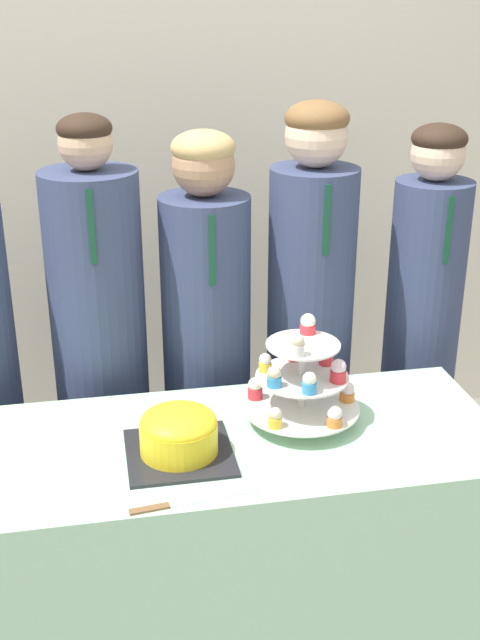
{
  "coord_description": "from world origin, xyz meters",
  "views": [
    {
      "loc": [
        -0.33,
        -1.55,
        1.89
      ],
      "look_at": [
        0.04,
        0.34,
        1.09
      ],
      "focal_mm": 45.0,
      "sensor_mm": 36.0,
      "label": 1
    }
  ],
  "objects": [
    {
      "name": "wall_back",
      "position": [
        0.0,
        1.73,
        1.35
      ],
      "size": [
        9.0,
        0.06,
        2.7
      ],
      "color": "beige",
      "rests_on": "ground_plane"
    },
    {
      "name": "table",
      "position": [
        0.0,
        0.31,
        0.38
      ],
      "size": [
        1.5,
        0.61,
        0.76
      ],
      "color": "#A8DBB2",
      "rests_on": "ground_plane"
    },
    {
      "name": "round_cake",
      "position": [
        -0.14,
        0.25,
        0.82
      ],
      "size": [
        0.28,
        0.28,
        0.13
      ],
      "color": "#232328",
      "rests_on": "table"
    },
    {
      "name": "cake_knife",
      "position": [
        -0.18,
        0.03,
        0.76
      ],
      "size": [
        0.32,
        0.06,
        0.01
      ],
      "rotation": [
        0.0,
        0.0,
        0.12
      ],
      "color": "silver",
      "rests_on": "table"
    },
    {
      "name": "cupcake_stand",
      "position": [
        0.22,
        0.36,
        0.89
      ],
      "size": [
        0.33,
        0.33,
        0.3
      ],
      "color": "silver",
      "rests_on": "table"
    },
    {
      "name": "student_1",
      "position": [
        -0.33,
        0.85,
        0.73
      ],
      "size": [
        0.3,
        0.31,
        1.56
      ],
      "color": "#384266",
      "rests_on": "ground_plane"
    },
    {
      "name": "student_2",
      "position": [
        0.02,
        0.85,
        0.72
      ],
      "size": [
        0.29,
        0.3,
        1.5
      ],
      "color": "#384266",
      "rests_on": "ground_plane"
    },
    {
      "name": "student_3",
      "position": [
        0.37,
        0.85,
        0.76
      ],
      "size": [
        0.29,
        0.29,
        1.58
      ],
      "color": "#384266",
      "rests_on": "ground_plane"
    },
    {
      "name": "student_4",
      "position": [
        0.78,
        0.85,
        0.72
      ],
      "size": [
        0.26,
        0.26,
        1.5
      ],
      "color": "#384266",
      "rests_on": "ground_plane"
    }
  ]
}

